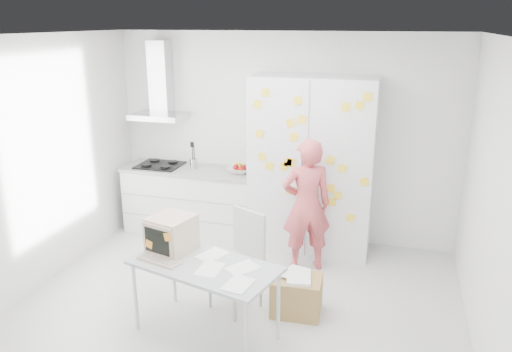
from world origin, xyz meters
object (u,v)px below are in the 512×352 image
(desk, at_px, (183,247))
(chair, at_px, (241,254))
(person, at_px, (307,205))
(cardboard_box, at_px, (297,294))

(desk, bearing_deg, chair, 64.65)
(person, xyz_separation_m, chair, (-0.49, -0.97, -0.22))
(desk, relative_size, cardboard_box, 2.92)
(person, bearing_deg, cardboard_box, 73.19)
(chair, bearing_deg, person, 90.99)
(desk, distance_m, cardboard_box, 1.26)
(person, relative_size, cardboard_box, 3.12)
(cardboard_box, bearing_deg, person, 95.97)
(chair, bearing_deg, cardboard_box, 27.40)
(person, distance_m, chair, 1.11)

